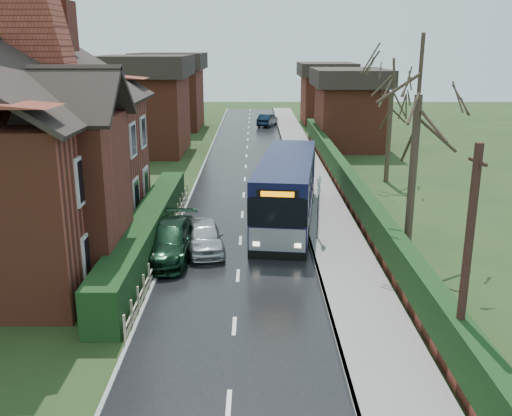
{
  "coord_description": "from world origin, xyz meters",
  "views": [
    {
      "loc": [
        0.63,
        -17.95,
        8.41
      ],
      "look_at": [
        0.69,
        5.05,
        1.8
      ],
      "focal_mm": 40.0,
      "sensor_mm": 36.0,
      "label": 1
    }
  ],
  "objects_px": {
    "car_silver": "(204,236)",
    "bus_stop_sign": "(319,199)",
    "car_green": "(168,240)",
    "brick_house": "(22,149)",
    "bus": "(287,191)",
    "telegraph_pole": "(466,268)"
  },
  "relations": [
    {
      "from": "bus",
      "to": "bus_stop_sign",
      "type": "relative_size",
      "value": 3.64
    },
    {
      "from": "brick_house",
      "to": "car_green",
      "type": "relative_size",
      "value": 2.93
    },
    {
      "from": "car_silver",
      "to": "telegraph_pole",
      "type": "height_order",
      "value": "telegraph_pole"
    },
    {
      "from": "car_silver",
      "to": "car_green",
      "type": "distance_m",
      "value": 1.61
    },
    {
      "from": "brick_house",
      "to": "car_silver",
      "type": "bearing_deg",
      "value": 0.06
    },
    {
      "from": "car_green",
      "to": "car_silver",
      "type": "bearing_deg",
      "value": 32.85
    },
    {
      "from": "car_green",
      "to": "bus_stop_sign",
      "type": "height_order",
      "value": "bus_stop_sign"
    },
    {
      "from": "car_silver",
      "to": "bus_stop_sign",
      "type": "distance_m",
      "value": 5.24
    },
    {
      "from": "bus_stop_sign",
      "to": "brick_house",
      "type": "bearing_deg",
      "value": -153.08
    },
    {
      "from": "bus",
      "to": "bus_stop_sign",
      "type": "xyz_separation_m",
      "value": [
        1.23,
        -2.82,
        0.36
      ]
    },
    {
      "from": "car_green",
      "to": "bus_stop_sign",
      "type": "relative_size",
      "value": 1.69
    },
    {
      "from": "car_green",
      "to": "telegraph_pole",
      "type": "distance_m",
      "value": 12.75
    },
    {
      "from": "bus",
      "to": "car_silver",
      "type": "relative_size",
      "value": 2.87
    },
    {
      "from": "brick_house",
      "to": "telegraph_pole",
      "type": "distance_m",
      "value": 17.56
    },
    {
      "from": "car_silver",
      "to": "bus",
      "type": "bearing_deg",
      "value": 37.82
    },
    {
      "from": "car_green",
      "to": "bus",
      "type": "bearing_deg",
      "value": 47.02
    },
    {
      "from": "bus_stop_sign",
      "to": "car_green",
      "type": "bearing_deg",
      "value": -141.28
    },
    {
      "from": "brick_house",
      "to": "telegraph_pole",
      "type": "xyz_separation_m",
      "value": [
        14.53,
        -9.78,
        -1.22
      ]
    },
    {
      "from": "brick_house",
      "to": "bus",
      "type": "distance_m",
      "value": 11.98
    },
    {
      "from": "bus",
      "to": "bus_stop_sign",
      "type": "height_order",
      "value": "bus"
    },
    {
      "from": "telegraph_pole",
      "to": "car_green",
      "type": "bearing_deg",
      "value": 127.98
    },
    {
      "from": "bus",
      "to": "car_silver",
      "type": "distance_m",
      "value": 5.55
    }
  ]
}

